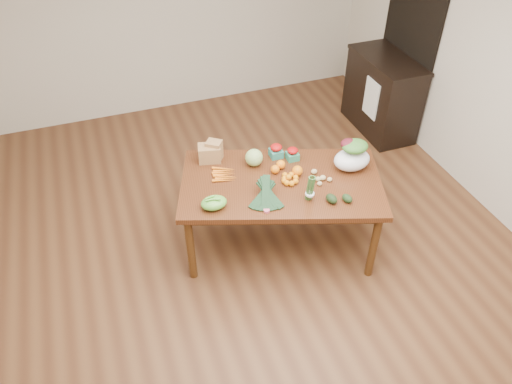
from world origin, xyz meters
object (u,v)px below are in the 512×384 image
object	(u,v)px
dining_table	(280,213)
salad_bag	(352,156)
mandarin_cluster	(289,178)
asparagus_bundle	(310,188)
paper_bag	(209,152)
cabbage	(254,158)
cabinet	(382,95)
kale_bunch	(266,196)

from	to	relation	value
dining_table	salad_bag	bearing A→B (deg)	16.14
mandarin_cluster	asparagus_bundle	distance (m)	0.30
salad_bag	dining_table	bearing A→B (deg)	177.21
dining_table	salad_bag	world-z (taller)	salad_bag
asparagus_bundle	salad_bag	bearing A→B (deg)	46.14
paper_bag	cabbage	size ratio (longest dim) A/B	1.67
cabinet	asparagus_bundle	size ratio (longest dim) A/B	4.08
dining_table	kale_bunch	bearing A→B (deg)	-116.12
kale_bunch	asparagus_bundle	bearing A→B (deg)	6.31
mandarin_cluster	kale_bunch	size ratio (longest dim) A/B	0.45
salad_bag	mandarin_cluster	bearing A→B (deg)	179.60
cabbage	mandarin_cluster	bearing A→B (deg)	-59.52
cabinet	salad_bag	world-z (taller)	salad_bag
kale_bunch	cabbage	bearing A→B (deg)	99.96
mandarin_cluster	asparagus_bundle	bearing A→B (deg)	-75.69
kale_bunch	salad_bag	distance (m)	0.90
dining_table	salad_bag	xyz separation A→B (m)	(0.65, -0.03, 0.50)
cabinet	paper_bag	bearing A→B (deg)	-158.33
cabinet	kale_bunch	bearing A→B (deg)	-141.77
cabinet	cabbage	xyz separation A→B (m)	(-2.07, -1.16, 0.36)
asparagus_bundle	cabbage	bearing A→B (deg)	132.58
kale_bunch	asparagus_bundle	world-z (taller)	asparagus_bundle
mandarin_cluster	salad_bag	world-z (taller)	salad_bag
paper_bag	kale_bunch	distance (m)	0.78
cabinet	salad_bag	distance (m)	2.01
cabinet	cabbage	size ratio (longest dim) A/B	6.47
mandarin_cluster	dining_table	bearing A→B (deg)	153.30
dining_table	cabbage	xyz separation A→B (m)	(-0.14, 0.31, 0.45)
mandarin_cluster	kale_bunch	world-z (taller)	kale_bunch
paper_bag	cabbage	world-z (taller)	paper_bag
cabbage	asparagus_bundle	world-z (taller)	asparagus_bundle
paper_bag	kale_bunch	bearing A→B (deg)	-69.69
cabbage	kale_bunch	xyz separation A→B (m)	(-0.08, -0.53, 0.00)
paper_bag	kale_bunch	world-z (taller)	paper_bag
salad_bag	cabbage	bearing A→B (deg)	156.97
cabinet	kale_bunch	distance (m)	2.76
asparagus_bundle	mandarin_cluster	bearing A→B (deg)	123.25
kale_bunch	salad_bag	world-z (taller)	salad_bag
cabinet	cabbage	distance (m)	2.40
kale_bunch	salad_bag	bearing A→B (deg)	31.32
dining_table	asparagus_bundle	distance (m)	0.60
cabbage	salad_bag	world-z (taller)	salad_bag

